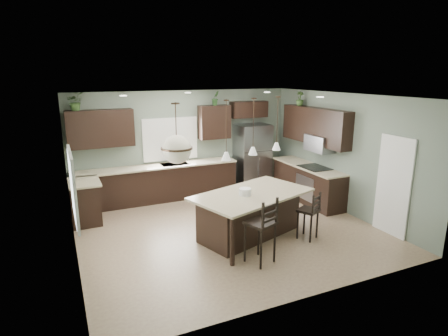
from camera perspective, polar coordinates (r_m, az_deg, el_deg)
ground at (r=8.09m, az=0.53°, el=-9.33°), size 6.00×6.00×0.00m
pantry_door at (r=8.30m, az=24.40°, el=-2.55°), size 0.04×0.82×2.04m
window_back at (r=9.98m, az=-8.19°, el=4.40°), size 1.35×0.02×1.00m
window_left at (r=6.16m, az=-22.12°, el=-2.74°), size 0.02×1.10×1.00m
left_return_cabs at (r=8.88m, az=-20.42°, el=-4.96°), size 0.60×0.90×0.90m
left_return_countertop at (r=8.75m, az=-20.56°, el=-2.03°), size 0.66×0.96×0.04m
back_lower_cabs at (r=9.85m, az=-10.01°, el=-2.38°), size 4.20×0.60×0.90m
back_countertop at (r=9.71m, az=-10.10°, el=0.24°), size 4.20×0.66×0.04m
sink_inset at (r=9.82m, az=-7.56°, el=0.59°), size 0.70×0.45×0.01m
faucet at (r=9.76m, az=-7.54°, el=1.38°), size 0.02×0.02×0.28m
back_upper_left at (r=9.44m, az=-18.30°, el=5.72°), size 1.55×0.34×0.90m
back_upper_right at (r=10.17m, az=-1.48°, el=7.01°), size 0.85×0.34×0.90m
fridge_header at (r=10.59m, az=3.81°, el=8.90°), size 1.05×0.34×0.45m
right_lower_cabs at (r=9.97m, az=12.60°, el=-2.31°), size 0.60×2.35×0.90m
right_countertop at (r=9.83m, az=12.66°, el=0.30°), size 0.66×2.35×0.04m
cooktop at (r=9.62m, az=13.64°, el=0.08°), size 0.58×0.75×0.02m
wall_oven_front at (r=9.58m, az=12.12°, el=-2.97°), size 0.01×0.72×0.60m
right_upper_cabs at (r=9.73m, az=13.70°, el=6.28°), size 0.34×2.35×0.90m
microwave at (r=9.55m, az=14.33°, el=3.66°), size 0.40×0.75×0.40m
refrigerator at (r=10.64m, az=4.31°, el=1.69°), size 0.90×0.74×1.85m
kitchen_island at (r=7.62m, az=4.23°, el=-7.14°), size 2.65×1.99×0.92m
serving_dish at (r=7.30m, az=3.22°, el=-3.65°), size 0.24×0.24×0.14m
bar_stool_left at (r=6.59m, az=5.53°, el=-9.40°), size 0.57×0.57×1.21m
bar_stool_right at (r=7.68m, az=12.67°, el=-7.08°), size 0.49×0.49×0.98m
pendant_left at (r=6.67m, az=0.34°, el=5.75°), size 0.17×0.17×1.10m
pendant_center at (r=7.16m, az=4.49°, el=6.29°), size 0.17×0.17×1.10m
pendant_right at (r=7.68m, az=8.11°, el=6.74°), size 0.17×0.17×1.10m
chandelier at (r=6.01m, az=-7.29°, el=5.23°), size 0.51×0.51×0.98m
plant_back_left at (r=9.30m, az=-21.70°, el=9.42°), size 0.40×0.36×0.42m
plant_back_right at (r=10.09m, az=-1.31°, el=10.62°), size 0.25×0.22×0.39m
plant_right_wall at (r=10.17m, az=11.49°, el=10.34°), size 0.24×0.24×0.37m
room_shell at (r=7.57m, az=0.56°, el=2.53°), size 6.00×6.00×6.00m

